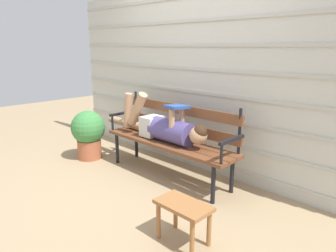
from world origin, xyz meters
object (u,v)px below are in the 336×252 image
(reclining_person, at_px, (162,127))
(potted_plant, at_px, (88,132))
(park_bench, at_px, (172,135))
(footstool, at_px, (183,211))

(reclining_person, relative_size, potted_plant, 2.62)
(potted_plant, bearing_deg, reclining_person, 16.44)
(park_bench, distance_m, potted_plant, 1.26)
(reclining_person, distance_m, potted_plant, 1.17)
(footstool, bearing_deg, potted_plant, 167.10)
(park_bench, height_order, potted_plant, park_bench)
(park_bench, height_order, footstool, park_bench)
(reclining_person, distance_m, footstool, 1.39)
(reclining_person, bearing_deg, potted_plant, -163.56)
(potted_plant, bearing_deg, footstool, -12.90)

